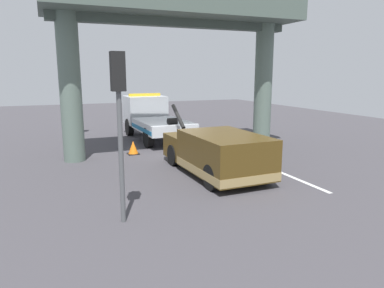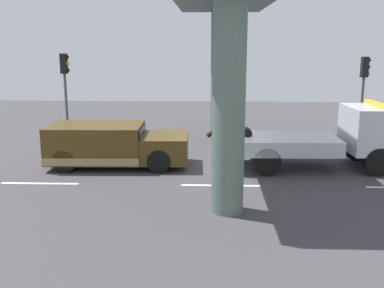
{
  "view_description": "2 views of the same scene",
  "coord_description": "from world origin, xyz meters",
  "views": [
    {
      "loc": [
        -15.36,
        5.6,
        3.62
      ],
      "look_at": [
        -1.76,
        0.03,
        0.72
      ],
      "focal_mm": 33.36,
      "sensor_mm": 36.0,
      "label": 1
    },
    {
      "loc": [
        -0.42,
        -16.33,
        4.49
      ],
      "look_at": [
        -1.06,
        0.81,
        0.69
      ],
      "focal_mm": 41.82,
      "sensor_mm": 36.0,
      "label": 2
    }
  ],
  "objects": [
    {
      "name": "ground_plane",
      "position": [
        0.0,
        0.0,
        -0.05
      ],
      "size": [
        60.0,
        40.0,
        0.1
      ],
      "primitive_type": "cube",
      "color": "#423F44"
    },
    {
      "name": "lane_stripe_west",
      "position": [
        -6.0,
        -2.34,
        0.0
      ],
      "size": [
        2.6,
        0.16,
        0.01
      ],
      "primitive_type": "cube",
      "color": "silver",
      "rests_on": "ground"
    },
    {
      "name": "lane_stripe_mid",
      "position": [
        0.0,
        -2.34,
        0.0
      ],
      "size": [
        2.6,
        0.16,
        0.01
      ],
      "primitive_type": "cube",
      "color": "silver",
      "rests_on": "ground"
    },
    {
      "name": "tow_truck_white",
      "position": [
        4.32,
        0.02,
        1.2
      ],
      "size": [
        7.28,
        2.53,
        2.46
      ],
      "color": "silver",
      "rests_on": "ground"
    },
    {
      "name": "towed_van_green",
      "position": [
        -4.07,
        -0.0,
        0.78
      ],
      "size": [
        5.24,
        2.32,
        1.58
      ],
      "color": "#4C3814",
      "rests_on": "ground"
    },
    {
      "name": "overpass_structure",
      "position": [
        0.12,
        0.0,
        5.83
      ],
      "size": [
        3.6,
        11.25,
        6.98
      ],
      "color": "#596B60",
      "rests_on": "ground"
    },
    {
      "name": "traffic_light_near",
      "position": [
        -6.98,
        4.02,
        3.01
      ],
      "size": [
        0.39,
        0.32,
        4.12
      ],
      "color": "#515456",
      "rests_on": "ground"
    },
    {
      "name": "traffic_light_far",
      "position": [
        6.52,
        4.02,
        2.92
      ],
      "size": [
        0.39,
        0.32,
        3.99
      ],
      "color": "#515456",
      "rests_on": "ground"
    },
    {
      "name": "traffic_cone_orange",
      "position": [
        0.41,
        2.05,
        0.29
      ],
      "size": [
        0.52,
        0.52,
        0.61
      ],
      "color": "orange",
      "rests_on": "ground"
    }
  ]
}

